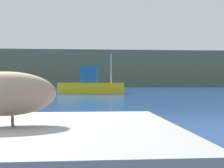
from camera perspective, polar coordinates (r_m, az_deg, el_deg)
The scene contains 4 objects.
hillside_backdrop at distance 82.16m, azimuth -5.93°, elevation 2.93°, with size 140.00×11.69×9.69m, color #5B664C.
pier_dock at distance 3.62m, azimuth -19.70°, elevation -13.27°, with size 3.87×3.06×0.71m, color gray.
pelican at distance 3.52m, azimuth -19.89°, elevation -1.67°, with size 1.38×0.79×0.86m.
fishing_boat_yellow at distance 30.54m, azimuth -4.09°, elevation -0.22°, with size 6.95×2.81×4.13m.
Camera 1 is at (2.05, -4.19, 1.21)m, focal length 46.98 mm.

